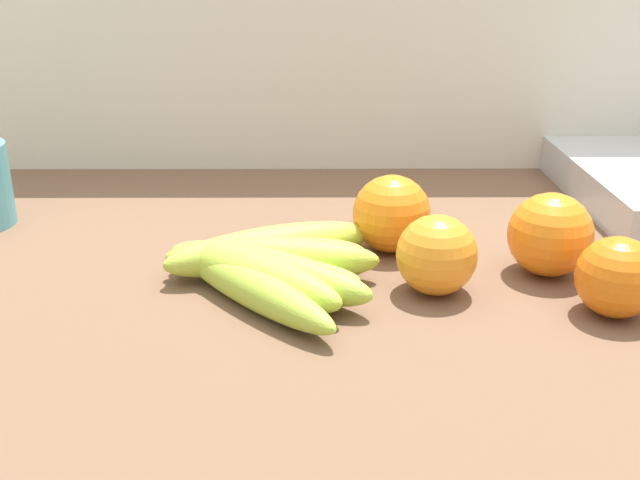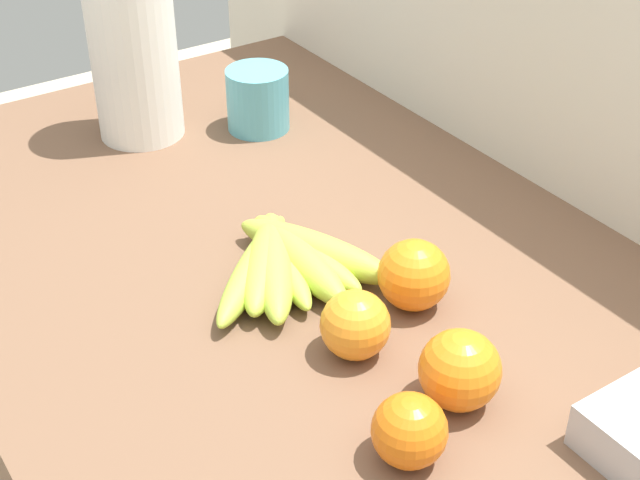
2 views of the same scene
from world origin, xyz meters
TOP-DOWN VIEW (x-y plane):
  - wall_back at (0.00, 0.40)m, footprint 2.14×0.06m
  - banana_bunch at (-0.25, -0.01)m, footprint 0.21×0.23m
  - orange_right at (0.01, 0.01)m, footprint 0.08×0.08m
  - orange_center at (0.04, -0.07)m, footprint 0.07×0.07m
  - orange_far_right at (-0.10, -0.03)m, footprint 0.07×0.07m
  - orange_back_right at (-0.13, 0.07)m, footprint 0.08×0.08m

SIDE VIEW (x-z plane):
  - wall_back at x=0.00m, z-range 0.00..1.30m
  - banana_bunch at x=-0.25m, z-range 0.92..0.97m
  - orange_center at x=0.04m, z-range 0.93..0.99m
  - orange_far_right at x=-0.10m, z-range 0.93..1.00m
  - orange_back_right at x=-0.13m, z-range 0.93..1.00m
  - orange_right at x=0.01m, z-range 0.93..1.00m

